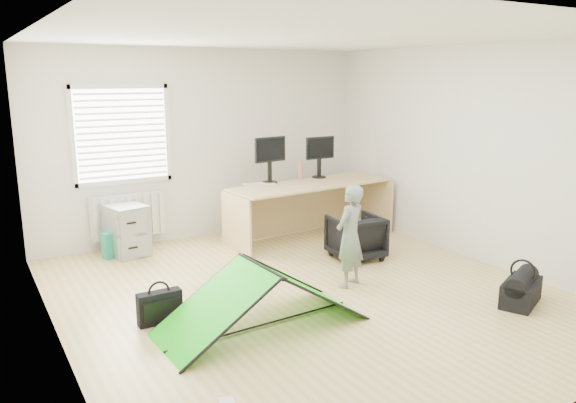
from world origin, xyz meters
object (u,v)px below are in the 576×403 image
thermos (300,171)px  storage_crate (350,232)px  duffel_bag (521,292)px  monitor_left (270,166)px  filing_cabinet (126,230)px  kite (262,296)px  monitor_right (319,163)px  laptop_bag (160,307)px  person (350,236)px  desk (311,211)px  office_chair (356,237)px

thermos → storage_crate: (0.40, -0.71, -0.82)m
thermos → duffel_bag: bearing=-81.2°
monitor_left → filing_cabinet: bearing=164.3°
filing_cabinet → thermos: (2.53, -0.28, 0.61)m
kite → duffel_bag: bearing=-21.8°
monitor_right → laptop_bag: 3.83m
monitor_right → kite: (-2.35, -2.56, -0.74)m
person → monitor_right: bearing=-138.4°
filing_cabinet → kite: filing_cabinet is taller
filing_cabinet → laptop_bag: (-0.30, -2.28, -0.18)m
monitor_right → desk: bearing=-137.6°
desk → kite: size_ratio=1.23×
monitor_right → person: size_ratio=0.41×
filing_cabinet → monitor_right: 2.95m
desk → person: size_ratio=2.07×
filing_cabinet → laptop_bag: bearing=-110.3°
person → storage_crate: bearing=-150.1°
filing_cabinet → monitor_right: size_ratio=1.42×
desk → office_chair: (0.02, -1.05, -0.12)m
filing_cabinet → duffel_bag: (3.07, -3.75, -0.21)m
office_chair → person: 1.03m
filing_cabinet → person: (1.85, -2.41, 0.24)m
desk → office_chair: desk is taller
filing_cabinet → duffel_bag: size_ratio=1.16×
desk → person: (-0.64, -1.79, 0.17)m
desk → office_chair: size_ratio=3.82×
monitor_left → laptop_bag: monitor_left is taller
monitor_left → kite: 3.06m
filing_cabinet → office_chair: (2.51, -1.68, -0.05)m
monitor_left → duffel_bag: 3.73m
monitor_right → kite: monitor_right is taller
monitor_left → kite: size_ratio=0.26×
thermos → kite: bearing=-128.2°
person → storage_crate: size_ratio=2.50×
office_chair → laptop_bag: bearing=17.7°
kite → laptop_bag: 0.99m
person → kite: size_ratio=0.59×
thermos → monitor_left: bearing=-178.0°
monitor_right → duffel_bag: size_ratio=0.82×
filing_cabinet → office_chair: filing_cabinet is taller
filing_cabinet → person: person is taller
filing_cabinet → person: size_ratio=0.58×
monitor_right → kite: 3.55m
person → kite: bearing=-4.9°
monitor_left → duffel_bag: size_ratio=0.87×
filing_cabinet → laptop_bag: size_ratio=1.60×
kite → storage_crate: size_ratio=4.20×
thermos → person: 2.27m
office_chair → duffel_bag: size_ratio=1.08×
thermos → office_chair: bearing=-91.0°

